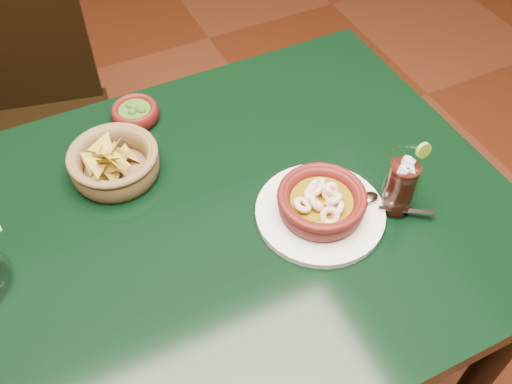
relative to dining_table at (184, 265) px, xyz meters
name	(u,v)px	position (x,y,z in m)	size (l,w,h in m)	color
dining_table	(184,265)	(0.00, 0.00, 0.00)	(1.20, 0.80, 0.75)	black
dining_chair	(27,123)	(-0.19, 0.71, -0.15)	(0.51, 0.51, 0.92)	black
shrimp_plate	(321,205)	(0.24, -0.07, 0.13)	(0.29, 0.23, 0.07)	silver
chip_basket	(114,163)	(-0.05, 0.18, 0.13)	(0.20, 0.20, 0.11)	brown
guacamole_ramekin	(135,113)	(0.03, 0.31, 0.12)	(0.12, 0.12, 0.04)	#460E0C
cola_drink	(401,184)	(0.37, -0.12, 0.16)	(0.13, 0.13, 0.15)	white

